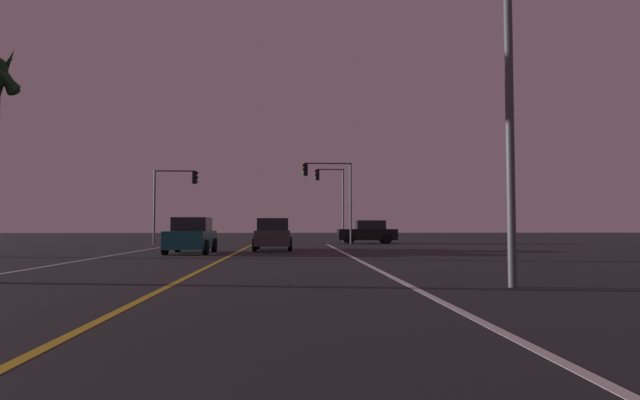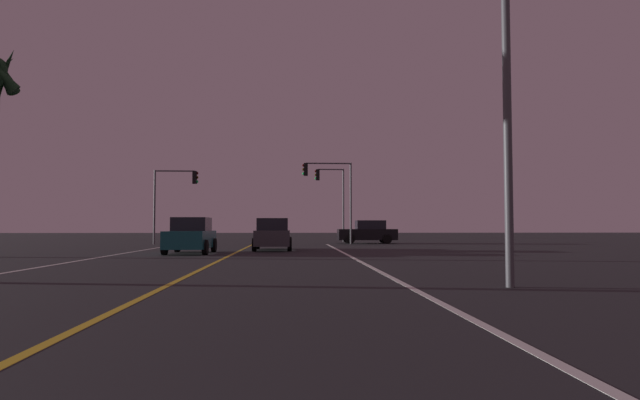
{
  "view_description": "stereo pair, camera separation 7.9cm",
  "coord_description": "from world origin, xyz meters",
  "px_view_note": "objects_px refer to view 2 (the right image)",
  "views": [
    {
      "loc": [
        2.61,
        0.13,
        1.3
      ],
      "look_at": [
        4.67,
        37.22,
        3.09
      ],
      "focal_mm": 30.1,
      "sensor_mm": 36.0,
      "label": 1
    },
    {
      "loc": [
        2.69,
        0.13,
        1.3
      ],
      "look_at": [
        4.67,
        37.22,
        3.09
      ],
      "focal_mm": 30.1,
      "sensor_mm": 36.0,
      "label": 2
    }
  ],
  "objects_px": {
    "car_oncoming": "(191,236)",
    "car_ahead_far": "(273,235)",
    "traffic_light_near_right": "(328,184)",
    "traffic_light_far_right": "(331,188)",
    "traffic_light_near_left": "(176,189)",
    "car_crossing_side": "(368,232)",
    "street_lamp_right_near": "(483,61)"
  },
  "relations": [
    {
      "from": "traffic_light_near_right",
      "to": "traffic_light_near_left",
      "type": "relative_size",
      "value": 1.12
    },
    {
      "from": "car_crossing_side",
      "to": "traffic_light_near_left",
      "type": "relative_size",
      "value": 0.82
    },
    {
      "from": "traffic_light_near_left",
      "to": "car_crossing_side",
      "type": "bearing_deg",
      "value": 4.55
    },
    {
      "from": "car_ahead_far",
      "to": "traffic_light_near_left",
      "type": "distance_m",
      "value": 12.3
    },
    {
      "from": "car_oncoming",
      "to": "traffic_light_far_right",
      "type": "distance_m",
      "value": 20.1
    },
    {
      "from": "street_lamp_right_near",
      "to": "car_oncoming",
      "type": "bearing_deg",
      "value": -58.54
    },
    {
      "from": "traffic_light_near_left",
      "to": "car_oncoming",
      "type": "bearing_deg",
      "value": -74.82
    },
    {
      "from": "traffic_light_far_right",
      "to": "traffic_light_near_left",
      "type": "bearing_deg",
      "value": 25.79
    },
    {
      "from": "car_oncoming",
      "to": "traffic_light_near_right",
      "type": "xyz_separation_m",
      "value": [
        7.38,
        12.61,
        3.52
      ]
    },
    {
      "from": "traffic_light_near_left",
      "to": "traffic_light_near_right",
      "type": "bearing_deg",
      "value": -0.0
    },
    {
      "from": "car_ahead_far",
      "to": "traffic_light_near_right",
      "type": "height_order",
      "value": "traffic_light_near_right"
    },
    {
      "from": "traffic_light_near_right",
      "to": "traffic_light_far_right",
      "type": "height_order",
      "value": "traffic_light_far_right"
    },
    {
      "from": "car_oncoming",
      "to": "car_crossing_side",
      "type": "bearing_deg",
      "value": 142.83
    },
    {
      "from": "car_ahead_far",
      "to": "traffic_light_near_left",
      "type": "bearing_deg",
      "value": 37.13
    },
    {
      "from": "traffic_light_near_right",
      "to": "car_ahead_far",
      "type": "bearing_deg",
      "value": 69.14
    },
    {
      "from": "traffic_light_near_right",
      "to": "traffic_light_near_left",
      "type": "bearing_deg",
      "value": -0.0
    },
    {
      "from": "car_oncoming",
      "to": "traffic_light_near_left",
      "type": "relative_size",
      "value": 0.82
    },
    {
      "from": "traffic_light_near_right",
      "to": "traffic_light_near_left",
      "type": "xyz_separation_m",
      "value": [
        -10.8,
        0.0,
        -0.44
      ]
    },
    {
      "from": "traffic_light_near_right",
      "to": "traffic_light_far_right",
      "type": "relative_size",
      "value": 0.98
    },
    {
      "from": "car_crossing_side",
      "to": "traffic_light_near_left",
      "type": "bearing_deg",
      "value": 4.55
    },
    {
      "from": "car_ahead_far",
      "to": "car_oncoming",
      "type": "relative_size",
      "value": 1.0
    },
    {
      "from": "car_crossing_side",
      "to": "car_ahead_far",
      "type": "distance_m",
      "value": 12.49
    },
    {
      "from": "car_crossing_side",
      "to": "traffic_light_near_left",
      "type": "height_order",
      "value": "traffic_light_near_left"
    },
    {
      "from": "car_ahead_far",
      "to": "traffic_light_far_right",
      "type": "bearing_deg",
      "value": -15.63
    },
    {
      "from": "car_ahead_far",
      "to": "traffic_light_far_right",
      "type": "relative_size",
      "value": 0.72
    },
    {
      "from": "traffic_light_near_left",
      "to": "car_ahead_far",
      "type": "bearing_deg",
      "value": -52.87
    },
    {
      "from": "car_crossing_side",
      "to": "car_ahead_far",
      "type": "xyz_separation_m",
      "value": [
        -6.63,
        -10.59,
        0.0
      ]
    },
    {
      "from": "car_oncoming",
      "to": "street_lamp_right_near",
      "type": "xyz_separation_m",
      "value": [
        8.88,
        -14.51,
        4.03
      ]
    },
    {
      "from": "car_oncoming",
      "to": "car_ahead_far",
      "type": "bearing_deg",
      "value": 129.65
    },
    {
      "from": "car_oncoming",
      "to": "street_lamp_right_near",
      "type": "distance_m",
      "value": 17.48
    },
    {
      "from": "car_crossing_side",
      "to": "car_ahead_far",
      "type": "relative_size",
      "value": 1.0
    },
    {
      "from": "car_crossing_side",
      "to": "traffic_light_far_right",
      "type": "distance_m",
      "value": 6.15
    }
  ]
}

